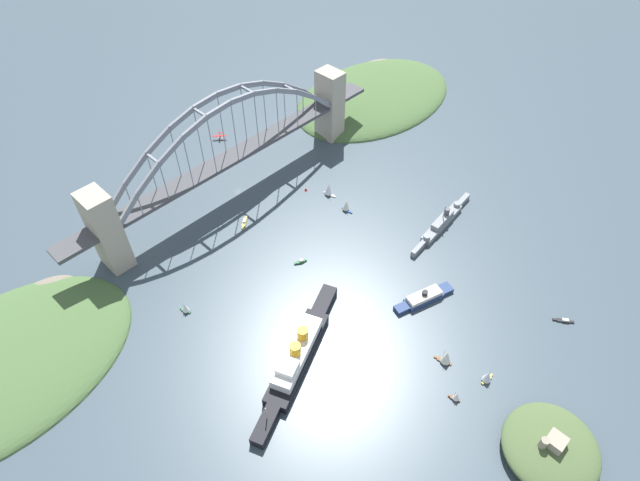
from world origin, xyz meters
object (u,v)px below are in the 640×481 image
at_px(small_boat_7, 329,189).
at_px(small_boat_10, 456,396).
at_px(small_boat_0, 244,222).
at_px(small_boat_6, 301,262).
at_px(seaplane_taxiing_near_bridge, 220,136).
at_px(harbor_ferry_steamer, 424,297).
at_px(channel_marker_buoy, 306,189).
at_px(ocean_liner, 298,355).
at_px(fort_island_mid_harbor, 551,448).
at_px(small_boat_4, 185,308).
at_px(naval_cruiser, 442,222).
at_px(harbor_arch_bridge, 233,157).
at_px(small_boat_3, 488,377).
at_px(small_boat_5, 564,321).
at_px(small_boat_8, 346,206).
at_px(small_boat_2, 446,357).

relative_size(small_boat_7, small_boat_10, 1.52).
distance_m(small_boat_0, small_boat_7, 62.25).
bearing_deg(small_boat_6, small_boat_10, 85.31).
bearing_deg(small_boat_7, seaplane_taxiing_near_bridge, -84.00).
height_order(harbor_ferry_steamer, channel_marker_buoy, harbor_ferry_steamer).
distance_m(ocean_liner, fort_island_mid_harbor, 123.97).
xyz_separation_m(seaplane_taxiing_near_bridge, small_boat_6, (46.06, 137.44, -1.17)).
distance_m(fort_island_mid_harbor, small_boat_6, 162.32).
bearing_deg(small_boat_4, seaplane_taxiing_near_bridge, -134.60).
bearing_deg(naval_cruiser, channel_marker_buoy, -67.17).
bearing_deg(small_boat_4, fort_island_mid_harbor, 110.45).
height_order(harbor_arch_bridge, small_boat_6, harbor_arch_bridge).
height_order(small_boat_3, channel_marker_buoy, small_boat_3).
distance_m(harbor_arch_bridge, small_boat_4, 107.78).
distance_m(harbor_ferry_steamer, small_boat_5, 76.38).
distance_m(ocean_liner, naval_cruiser, 134.34).
relative_size(ocean_liner, small_boat_6, 11.82).
xyz_separation_m(small_boat_3, small_boat_5, (-61.13, 11.47, -3.44)).
bearing_deg(naval_cruiser, harbor_arch_bridge, -60.03).
bearing_deg(small_boat_10, small_boat_7, -114.19).
bearing_deg(small_boat_7, small_boat_4, 5.12).
relative_size(harbor_arch_bridge, small_boat_6, 31.91).
distance_m(small_boat_0, small_boat_10, 168.80).
xyz_separation_m(harbor_arch_bridge, small_boat_5, (-54.72, 213.83, -28.68)).
bearing_deg(small_boat_8, naval_cruiser, 120.82).
bearing_deg(small_boat_5, harbor_arch_bridge, -75.65).
bearing_deg(small_boat_0, small_boat_2, 92.14).
height_order(ocean_liner, naval_cruiser, naval_cruiser).
relative_size(naval_cruiser, small_boat_8, 7.96).
distance_m(small_boat_3, small_boat_5, 62.29).
bearing_deg(harbor_arch_bridge, small_boat_3, 88.19).
relative_size(small_boat_0, small_boat_5, 1.03).
distance_m(naval_cruiser, small_boat_0, 128.47).
bearing_deg(seaplane_taxiing_near_bridge, naval_cruiser, 102.60).
distance_m(ocean_liner, small_boat_7, 131.01).
distance_m(fort_island_mid_harbor, small_boat_4, 194.21).
relative_size(harbor_arch_bridge, small_boat_3, 27.65).
height_order(harbor_arch_bridge, small_boat_0, harbor_arch_bridge).
bearing_deg(small_boat_2, ocean_liner, -46.70).
bearing_deg(small_boat_7, small_boat_5, 94.64).
xyz_separation_m(small_boat_2, small_boat_8, (-49.79, -113.93, -0.66)).
bearing_deg(small_boat_0, harbor_arch_bridge, -121.78).
bearing_deg(harbor_ferry_steamer, channel_marker_buoy, -99.94).
relative_size(naval_cruiser, channel_marker_buoy, 25.70).
bearing_deg(harbor_ferry_steamer, ocean_liner, -17.01).
bearing_deg(harbor_arch_bridge, small_boat_0, 58.22).
relative_size(harbor_ferry_steamer, small_boat_0, 3.58).
height_order(ocean_liner, harbor_ferry_steamer, ocean_liner).
height_order(small_boat_2, small_boat_3, small_boat_2).
distance_m(harbor_arch_bridge, fort_island_mid_harbor, 243.48).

